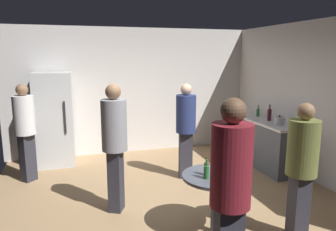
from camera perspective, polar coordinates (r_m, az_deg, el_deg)
The scene contains 18 objects.
ground_plane at distance 4.89m, azimuth -0.03°, elevation -15.53°, with size 5.20×5.20×0.10m, color #9E7C56.
wall_back at distance 6.99m, azimuth -6.31°, elevation 4.38°, with size 5.32×0.06×2.70m, color silver.
wall_side_right at distance 5.78m, azimuth 25.78°, elevation 2.06°, with size 0.06×5.20×2.70m, color silver.
refrigerator at distance 6.53m, azimuth -19.76°, elevation -0.64°, with size 0.70×0.68×1.80m.
kitchen_counter at distance 6.51m, azimuth 16.96°, elevation -4.56°, with size 0.64×1.79×0.90m.
kettle at distance 5.99m, azimuth 19.36°, elevation -0.90°, with size 0.24×0.17×0.18m.
wine_bottle_on_counter at distance 6.29m, azimuth 17.73°, elevation 0.17°, with size 0.08×0.08×0.31m.
beer_bottle_on_counter at distance 6.67m, azimuth 15.85°, elevation 0.55°, with size 0.06×0.06×0.23m.
foreground_table at distance 3.87m, azimuth 8.56°, elevation -11.95°, with size 0.80×0.80×0.73m.
beer_bottle_amber at distance 3.84m, azimuth 10.00°, elevation -9.20°, with size 0.06×0.06×0.23m.
beer_bottle_brown at distance 3.78m, azimuth 6.93°, elevation -9.41°, with size 0.06×0.06×0.23m.
beer_bottle_green at distance 3.68m, azimuth 6.90°, elevation -9.96°, with size 0.06×0.06×0.23m.
plastic_cup_red at distance 3.81m, azimuth 12.15°, elevation -9.86°, with size 0.08×0.08×0.11m, color red.
person_in_olive_shirt at distance 3.89m, azimuth 22.89°, elevation -7.75°, with size 0.40×0.40×1.61m.
person_in_gray_shirt at distance 4.30m, azimuth -9.57°, elevation -4.02°, with size 0.45×0.45×1.76m.
person_in_navy_shirt at distance 5.45m, azimuth 3.22°, elevation -1.48°, with size 0.40×0.40×1.65m.
person_in_white_shirt at distance 5.80m, azimuth -24.30°, elevation -1.62°, with size 0.48×0.48×1.66m.
person_in_maroon_shirt at distance 2.73m, azimuth 11.15°, elevation -12.34°, with size 0.37×0.37×1.79m.
Camera 1 is at (-1.27, -4.20, 2.12)m, focal length 33.96 mm.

